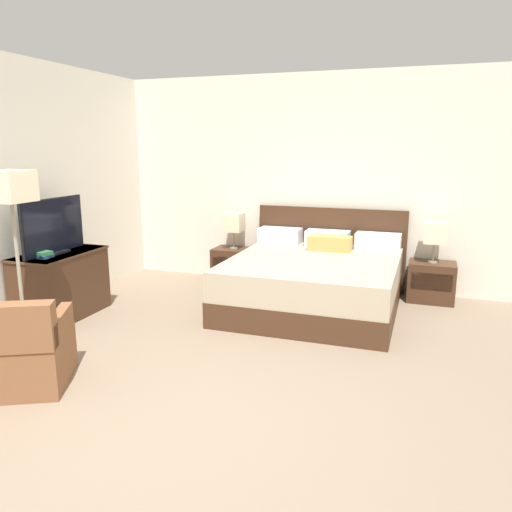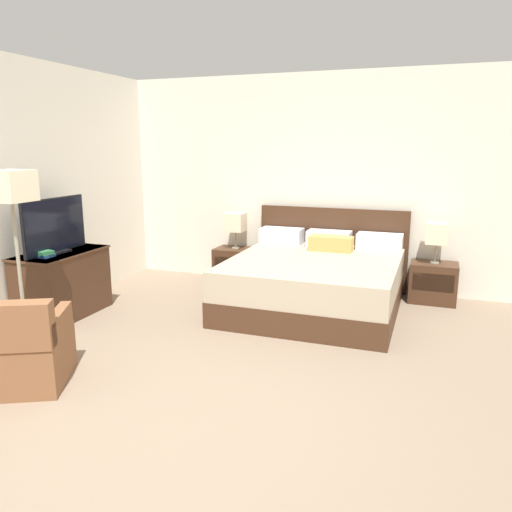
{
  "view_description": "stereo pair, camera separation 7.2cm",
  "coord_description": "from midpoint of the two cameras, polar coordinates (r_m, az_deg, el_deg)",
  "views": [
    {
      "loc": [
        1.55,
        -2.66,
        1.88
      ],
      "look_at": [
        -0.11,
        2.13,
        0.75
      ],
      "focal_mm": 35.0,
      "sensor_mm": 36.0,
      "label": 1
    },
    {
      "loc": [
        1.62,
        -2.64,
        1.88
      ],
      "look_at": [
        -0.11,
        2.13,
        0.75
      ],
      "focal_mm": 35.0,
      "sensor_mm": 36.0,
      "label": 2
    }
  ],
  "objects": [
    {
      "name": "ground_plane",
      "position": [
        3.61,
        -10.64,
        -19.0
      ],
      "size": [
        11.61,
        11.61,
        0.0
      ],
      "primitive_type": "plane",
      "color": "#84705B"
    },
    {
      "name": "wall_back",
      "position": [
        6.76,
        5.55,
        8.41
      ],
      "size": [
        6.31,
        0.06,
        2.79
      ],
      "primitive_type": "cube",
      "color": "silver",
      "rests_on": "ground"
    },
    {
      "name": "wall_left",
      "position": [
        6.0,
        -25.21,
        6.77
      ],
      "size": [
        0.06,
        5.67,
        2.79
      ],
      "primitive_type": "cube",
      "color": "silver",
      "rests_on": "ground"
    },
    {
      "name": "bed",
      "position": [
        5.87,
        6.33,
        -2.83
      ],
      "size": [
        1.96,
        2.01,
        1.08
      ],
      "color": "#422819",
      "rests_on": "ground"
    },
    {
      "name": "nightstand_left",
      "position": [
        6.94,
        -2.82,
        -1.09
      ],
      "size": [
        0.55,
        0.4,
        0.49
      ],
      "color": "#422819",
      "rests_on": "ground"
    },
    {
      "name": "nightstand_right",
      "position": [
        6.47,
        19.09,
        -2.8
      ],
      "size": [
        0.55,
        0.4,
        0.49
      ],
      "color": "#422819",
      "rests_on": "ground"
    },
    {
      "name": "table_lamp_left",
      "position": [
        6.83,
        -2.87,
        3.84
      ],
      "size": [
        0.25,
        0.25,
        0.49
      ],
      "color": "gray",
      "rests_on": "nightstand_left"
    },
    {
      "name": "table_lamp_right",
      "position": [
        6.34,
        19.47,
        2.46
      ],
      "size": [
        0.25,
        0.25,
        0.49
      ],
      "color": "gray",
      "rests_on": "nightstand_right"
    },
    {
      "name": "dresser",
      "position": [
        5.97,
        -21.71,
        -2.94
      ],
      "size": [
        0.58,
        1.03,
        0.73
      ],
      "color": "#422819",
      "rests_on": "ground"
    },
    {
      "name": "tv",
      "position": [
        5.8,
        -22.49,
        3.09
      ],
      "size": [
        0.18,
        0.9,
        0.6
      ],
      "color": "black",
      "rests_on": "dresser"
    },
    {
      "name": "book_red_cover",
      "position": [
        5.7,
        -23.79,
        0.0
      ],
      "size": [
        0.24,
        0.16,
        0.03
      ],
      "primitive_type": "cube",
      "rotation": [
        0.0,
        0.0,
        0.01
      ],
      "color": "#234C8E",
      "rests_on": "dresser"
    },
    {
      "name": "book_blue_cover",
      "position": [
        5.68,
        -23.7,
        0.33
      ],
      "size": [
        0.25,
        0.19,
        0.04
      ],
      "primitive_type": "cube",
      "rotation": [
        0.0,
        0.0,
        -0.24
      ],
      "color": "#2D7042",
      "rests_on": "book_red_cover"
    },
    {
      "name": "armchair_by_window",
      "position": [
        4.41,
        -25.78,
        -9.96
      ],
      "size": [
        0.92,
        0.92,
        0.76
      ],
      "color": "brown",
      "rests_on": "ground"
    },
    {
      "name": "floor_lamp",
      "position": [
        4.84,
        -26.55,
        5.67
      ],
      "size": [
        0.32,
        0.32,
        1.67
      ],
      "color": "gray",
      "rests_on": "ground"
    }
  ]
}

